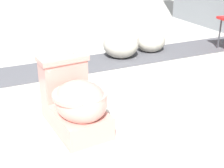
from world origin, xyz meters
TOP-DOWN VIEW (x-y plane):
  - ground_plane at (0.00, 0.00)m, footprint 14.00×14.00m
  - gravel_strip at (-1.13, 0.50)m, footprint 0.56×8.00m
  - toilet at (0.13, -0.01)m, footprint 0.66×0.43m
  - boulder_near at (-1.25, 1.48)m, footprint 0.45×0.48m
  - boulder_far at (-1.20, 1.02)m, footprint 0.59×0.59m

SIDE VIEW (x-z plane):
  - ground_plane at x=0.00m, z-range 0.00..0.00m
  - gravel_strip at x=-1.13m, z-range 0.00..0.01m
  - boulder_near at x=-1.25m, z-range 0.00..0.27m
  - boulder_far at x=-1.20m, z-range 0.00..0.34m
  - toilet at x=0.13m, z-range -0.04..0.48m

